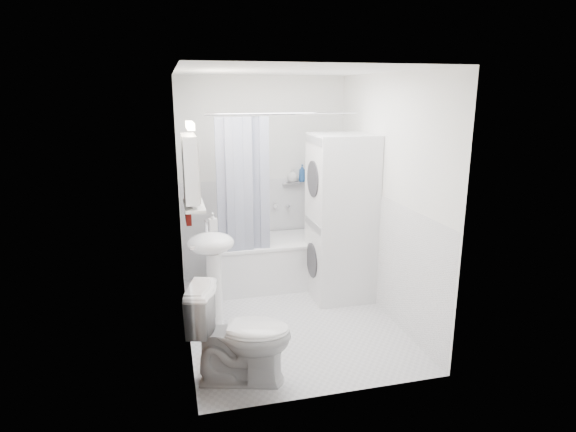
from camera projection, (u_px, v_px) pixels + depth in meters
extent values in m
plane|color=silver|center=(290.00, 318.00, 4.86)|extent=(2.60, 2.60, 0.00)
plane|color=white|center=(263.00, 179.00, 5.78)|extent=(2.00, 0.00, 2.00)
plane|color=white|center=(336.00, 243.00, 3.34)|extent=(2.00, 0.00, 2.00)
plane|color=white|center=(182.00, 209.00, 4.32)|extent=(0.00, 2.60, 2.60)
plane|color=white|center=(387.00, 197.00, 4.80)|extent=(0.00, 2.60, 2.60)
plane|color=white|center=(290.00, 71.00, 4.26)|extent=(2.60, 2.60, 0.00)
plane|color=white|center=(264.00, 227.00, 5.92)|extent=(1.98, 0.00, 1.98)
plane|color=white|center=(187.00, 271.00, 4.48)|extent=(0.00, 2.58, 2.58)
plane|color=white|center=(383.00, 254.00, 4.94)|extent=(0.00, 2.58, 2.58)
plane|color=brown|center=(191.00, 262.00, 3.55)|extent=(0.00, 2.00, 2.00)
cylinder|color=silver|center=(193.00, 248.00, 3.87)|extent=(0.04, 0.04, 0.04)
cube|color=white|center=(278.00, 263.00, 5.68)|extent=(1.42, 0.66, 0.52)
cube|color=white|center=(278.00, 240.00, 5.61)|extent=(1.44, 0.68, 0.03)
cube|color=silver|center=(278.00, 250.00, 5.64)|extent=(1.24, 0.48, 0.20)
cylinder|color=silver|center=(287.00, 205.00, 5.88)|extent=(0.04, 0.12, 0.04)
cylinder|color=silver|center=(283.00, 114.00, 4.98)|extent=(1.62, 0.02, 0.02)
cube|color=#131D44|center=(222.00, 188.00, 5.01)|extent=(0.10, 0.02, 1.45)
cube|color=#131D44|center=(230.00, 187.00, 5.03)|extent=(0.10, 0.02, 1.45)
cube|color=#131D44|center=(239.00, 187.00, 5.05)|extent=(0.10, 0.02, 1.45)
cube|color=#131D44|center=(247.00, 186.00, 5.08)|extent=(0.10, 0.02, 1.45)
cube|color=#131D44|center=(256.00, 186.00, 5.10)|extent=(0.10, 0.02, 1.45)
cube|color=#131D44|center=(264.00, 186.00, 5.12)|extent=(0.10, 0.02, 1.45)
ellipsoid|color=white|center=(211.00, 243.00, 4.48)|extent=(0.44, 0.37, 0.20)
cylinder|color=white|center=(215.00, 290.00, 4.61)|extent=(0.14, 0.14, 0.75)
cylinder|color=silver|center=(207.00, 227.00, 4.58)|extent=(0.03, 0.03, 0.14)
cylinder|color=silver|center=(207.00, 222.00, 4.53)|extent=(0.02, 0.10, 0.02)
cube|color=white|center=(190.00, 168.00, 4.35)|extent=(0.12, 0.50, 0.60)
cube|color=white|center=(197.00, 168.00, 4.37)|extent=(0.01, 0.47, 0.57)
cube|color=#FFEABF|center=(190.00, 126.00, 4.26)|extent=(0.06, 0.45, 0.06)
cube|color=silver|center=(194.00, 206.00, 4.44)|extent=(0.18, 0.54, 0.02)
cube|color=silver|center=(292.00, 183.00, 5.82)|extent=(0.22, 0.06, 0.02)
cube|color=#56120C|center=(186.00, 185.00, 4.63)|extent=(0.05, 0.31, 0.74)
cube|color=#56120C|center=(188.00, 150.00, 4.55)|extent=(0.03, 0.28, 0.08)
cylinder|color=silver|center=(183.00, 146.00, 4.53)|extent=(0.02, 0.04, 0.02)
cube|color=white|center=(340.00, 257.00, 5.31)|extent=(0.64, 0.64, 0.90)
cylinder|color=#2D2D33|center=(312.00, 260.00, 5.24)|extent=(0.02, 0.38, 0.38)
cube|color=gray|center=(312.00, 224.00, 5.14)|extent=(0.02, 0.57, 0.08)
cube|color=white|center=(342.00, 177.00, 5.09)|extent=(0.64, 0.64, 0.90)
cylinder|color=#2D2D33|center=(313.00, 179.00, 5.01)|extent=(0.02, 0.38, 0.38)
cube|color=gray|center=(314.00, 140.00, 4.91)|extent=(0.02, 0.57, 0.08)
imported|color=white|center=(241.00, 335.00, 3.74)|extent=(0.89, 0.64, 0.78)
imported|color=gray|center=(213.00, 226.00, 4.69)|extent=(0.08, 0.17, 0.08)
imported|color=gray|center=(195.00, 204.00, 4.29)|extent=(0.07, 0.18, 0.07)
imported|color=gray|center=(193.00, 196.00, 4.54)|extent=(0.10, 0.09, 0.10)
imported|color=gray|center=(292.00, 177.00, 5.80)|extent=(0.13, 0.17, 0.13)
imported|color=#245192|center=(302.00, 178.00, 5.83)|extent=(0.08, 0.21, 0.08)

